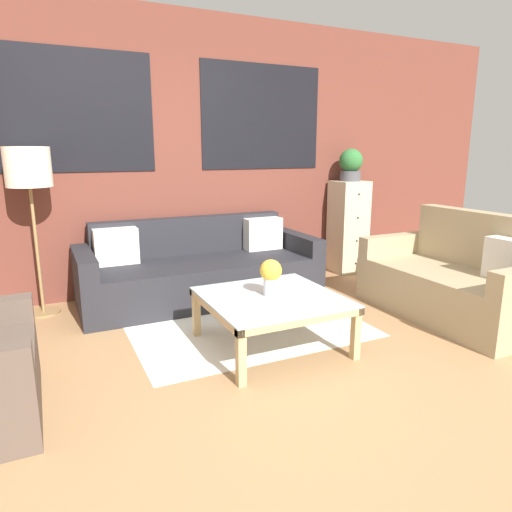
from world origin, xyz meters
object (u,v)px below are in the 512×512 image
at_px(floor_lamp, 28,173).
at_px(drawer_cabinet, 348,227).
at_px(flower_vase, 271,275).
at_px(settee_vintage, 455,282).
at_px(coffee_table, 271,303).
at_px(couch_dark, 200,271).
at_px(potted_plant, 351,164).

bearing_deg(floor_lamp, drawer_cabinet, 0.73).
distance_m(drawer_cabinet, flower_vase, 2.41).
bearing_deg(settee_vintage, coffee_table, 176.37).
distance_m(settee_vintage, coffee_table, 1.78).
bearing_deg(settee_vintage, flower_vase, 175.62).
relative_size(coffee_table, flower_vase, 3.53).
bearing_deg(drawer_cabinet, flower_vase, -140.02).
height_order(drawer_cabinet, flower_vase, drawer_cabinet).
bearing_deg(floor_lamp, settee_vintage, -26.30).
height_order(couch_dark, drawer_cabinet, drawer_cabinet).
xyz_separation_m(drawer_cabinet, potted_plant, (-0.00, 0.00, 0.74)).
xyz_separation_m(coffee_table, potted_plant, (1.85, 1.57, 0.94)).
distance_m(floor_lamp, potted_plant, 3.39).
bearing_deg(coffee_table, drawer_cabinet, 40.32).
xyz_separation_m(coffee_table, floor_lamp, (-1.54, 1.53, 0.91)).
distance_m(couch_dark, flower_vase, 1.35).
bearing_deg(couch_dark, drawer_cabinet, 6.71).
bearing_deg(potted_plant, floor_lamp, -179.27).
bearing_deg(couch_dark, flower_vase, -85.36).
bearing_deg(floor_lamp, coffee_table, -44.73).
distance_m(floor_lamp, flower_vase, 2.27).
xyz_separation_m(couch_dark, potted_plant, (1.95, 0.23, 1.01)).
bearing_deg(couch_dark, potted_plant, 6.71).
height_order(potted_plant, flower_vase, potted_plant).
distance_m(coffee_table, flower_vase, 0.21).
relative_size(floor_lamp, drawer_cabinet, 1.35).
bearing_deg(drawer_cabinet, coffee_table, -139.68).
relative_size(floor_lamp, potted_plant, 3.98).
relative_size(drawer_cabinet, flower_vase, 4.03).
relative_size(couch_dark, settee_vintage, 1.47).
bearing_deg(settee_vintage, couch_dark, 142.28).
bearing_deg(potted_plant, flower_vase, -140.02).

